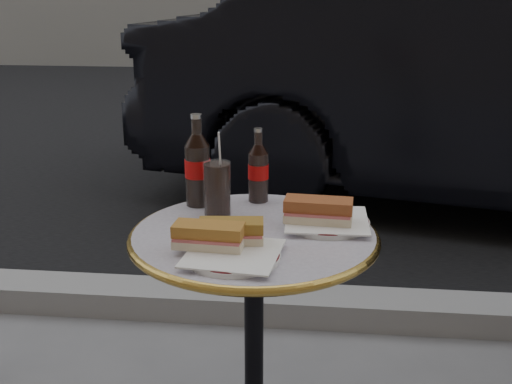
# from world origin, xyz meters

# --- Properties ---
(asphalt_road) EXTENTS (40.00, 8.00, 0.00)m
(asphalt_road) POSITION_xyz_m (0.00, 5.00, 0.00)
(asphalt_road) COLOR black
(asphalt_road) RESTS_ON ground
(curb) EXTENTS (40.00, 0.20, 0.12)m
(curb) POSITION_xyz_m (0.00, 0.90, 0.05)
(curb) COLOR gray
(curb) RESTS_ON ground
(bistro_table) EXTENTS (0.62, 0.62, 0.73)m
(bistro_table) POSITION_xyz_m (0.00, 0.00, 0.37)
(bistro_table) COLOR #BAB2C4
(bistro_table) RESTS_ON ground
(plate_left) EXTENTS (0.27, 0.27, 0.01)m
(plate_left) POSITION_xyz_m (-0.03, -0.17, 0.74)
(plate_left) COLOR white
(plate_left) RESTS_ON bistro_table
(plate_right) EXTENTS (0.25, 0.25, 0.01)m
(plate_right) POSITION_xyz_m (0.18, 0.07, 0.74)
(plate_right) COLOR silver
(plate_right) RESTS_ON bistro_table
(sandwich_left_a) EXTENTS (0.16, 0.08, 0.05)m
(sandwich_left_a) POSITION_xyz_m (-0.09, -0.14, 0.77)
(sandwich_left_a) COLOR #A96D2A
(sandwich_left_a) RESTS_ON plate_left
(sandwich_left_b) EXTENTS (0.16, 0.08, 0.05)m
(sandwich_left_b) POSITION_xyz_m (-0.04, -0.11, 0.77)
(sandwich_left_b) COLOR olive
(sandwich_left_b) RESTS_ON plate_left
(sandwich_right) EXTENTS (0.17, 0.09, 0.06)m
(sandwich_right) POSITION_xyz_m (0.16, 0.05, 0.77)
(sandwich_right) COLOR brown
(sandwich_right) RESTS_ON plate_right
(cola_bottle_left) EXTENTS (0.09, 0.09, 0.26)m
(cola_bottle_left) POSITION_xyz_m (-0.18, 0.19, 0.86)
(cola_bottle_left) COLOR black
(cola_bottle_left) RESTS_ON bistro_table
(cola_bottle_right) EXTENTS (0.06, 0.06, 0.21)m
(cola_bottle_right) POSITION_xyz_m (-0.01, 0.24, 0.84)
(cola_bottle_right) COLOR black
(cola_bottle_right) RESTS_ON bistro_table
(cola_glass) EXTENTS (0.08, 0.08, 0.15)m
(cola_glass) POSITION_xyz_m (-0.11, 0.11, 0.81)
(cola_glass) COLOR black
(cola_glass) RESTS_ON bistro_table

